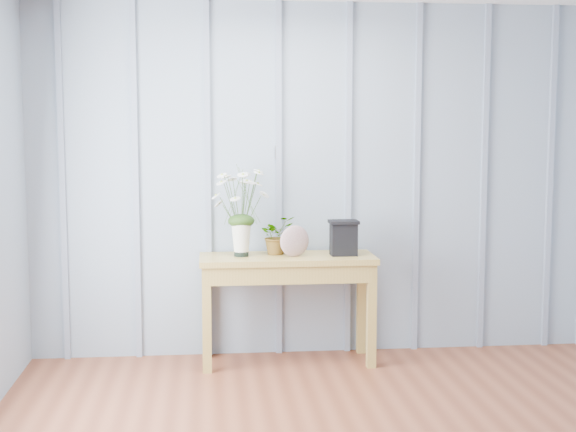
{
  "coord_description": "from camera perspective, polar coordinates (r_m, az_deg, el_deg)",
  "views": [
    {
      "loc": [
        -0.76,
        -3.41,
        1.63
      ],
      "look_at": [
        -0.21,
        1.94,
        1.03
      ],
      "focal_mm": 50.0,
      "sensor_mm": 36.0,
      "label": 1
    }
  ],
  "objects": [
    {
      "name": "room_shell",
      "position": [
        4.41,
        4.2,
        10.98
      ],
      "size": [
        4.0,
        4.5,
        2.5
      ],
      "color": "#90A1B4",
      "rests_on": "ground"
    },
    {
      "name": "sideboard",
      "position": [
        5.52,
        -0.05,
        -4.01
      ],
      "size": [
        1.2,
        0.45,
        0.75
      ],
      "color": "#A6893D",
      "rests_on": "ground"
    },
    {
      "name": "daisy_vase",
      "position": [
        5.44,
        -3.36,
        1.22
      ],
      "size": [
        0.44,
        0.34,
        0.63
      ],
      "color": "black",
      "rests_on": "sideboard"
    },
    {
      "name": "carved_box",
      "position": [
        5.52,
        3.97,
        -1.53
      ],
      "size": [
        0.2,
        0.16,
        0.24
      ],
      "color": "black",
      "rests_on": "sideboard"
    },
    {
      "name": "spider_plant",
      "position": [
        5.56,
        -0.82,
        -1.37
      ],
      "size": [
        0.31,
        0.3,
        0.27
      ],
      "primitive_type": "imported",
      "rotation": [
        0.0,
        0.0,
        0.54
      ],
      "color": "#1C3C11",
      "rests_on": "sideboard"
    },
    {
      "name": "felt_disc_vessel",
      "position": [
        5.45,
        0.47,
        -1.79
      ],
      "size": [
        0.22,
        0.12,
        0.22
      ],
      "primitive_type": "ellipsoid",
      "rotation": [
        0.0,
        0.0,
        0.32
      ],
      "color": "#7D4050",
      "rests_on": "sideboard"
    }
  ]
}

